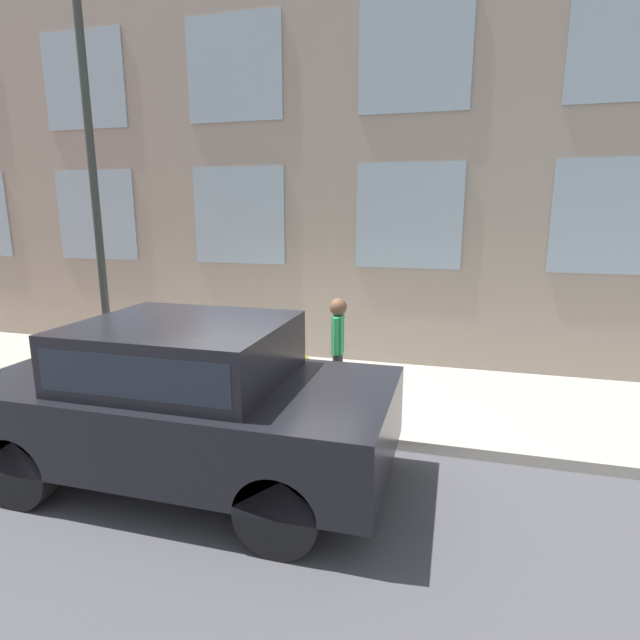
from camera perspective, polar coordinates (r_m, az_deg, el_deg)
name	(u,v)px	position (r m, az deg, el deg)	size (l,w,h in m)	color
ground_plane	(257,433)	(6.75, -7.18, -12.70)	(80.00, 80.00, 0.00)	#47474C
sidewalk	(294,388)	(8.06, -2.95, -7.80)	(3.10, 60.00, 0.14)	#A8A093
building_facade	(322,22)	(9.70, 0.27, 30.92)	(0.33, 40.00, 11.90)	gray
fire_hydrant	(302,382)	(6.90, -2.09, -7.06)	(0.29, 0.42, 0.80)	gold
person	(338,341)	(6.99, 2.05, -2.44)	(0.37, 0.25, 1.53)	#232328
parked_car_charcoal_near	(187,394)	(5.47, -14.99, -8.22)	(2.02, 4.30, 1.75)	black
street_lamp	(89,131)	(8.52, -24.91, 19.04)	(0.36, 0.36, 6.30)	#2D332D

